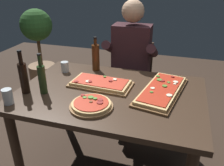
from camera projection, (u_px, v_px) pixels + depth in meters
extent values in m
plane|color=#38281E|center=(110.00, 165.00, 2.10)|extent=(6.40, 6.40, 0.00)
cube|color=#3D2B1E|center=(110.00, 94.00, 1.79)|extent=(1.40, 0.96, 0.04)
cylinder|color=#3D2B1E|center=(16.00, 150.00, 1.77)|extent=(0.07, 0.07, 0.70)
cylinder|color=#3D2B1E|center=(65.00, 100.00, 2.46)|extent=(0.07, 0.07, 0.70)
cylinder|color=#3D2B1E|center=(188.00, 119.00, 2.14)|extent=(0.07, 0.07, 0.70)
cube|color=olive|center=(101.00, 85.00, 1.88)|extent=(0.50, 0.28, 0.02)
cube|color=#DBB270|center=(101.00, 83.00, 1.87)|extent=(0.46, 0.25, 0.02)
cube|color=red|center=(101.00, 81.00, 1.86)|extent=(0.43, 0.22, 0.01)
cylinder|color=beige|center=(115.00, 79.00, 1.87)|extent=(0.03, 0.03, 0.01)
cylinder|color=maroon|center=(76.00, 81.00, 1.84)|extent=(0.03, 0.03, 0.01)
cylinder|color=maroon|center=(90.00, 81.00, 1.84)|extent=(0.03, 0.03, 0.01)
cylinder|color=beige|center=(88.00, 81.00, 1.85)|extent=(0.04, 0.04, 0.01)
cylinder|color=maroon|center=(110.00, 81.00, 1.85)|extent=(0.03, 0.03, 0.01)
cylinder|color=#4C7F2D|center=(105.00, 77.00, 1.93)|extent=(0.02, 0.02, 0.01)
cube|color=brown|center=(161.00, 92.00, 1.77)|extent=(0.38, 0.65, 0.02)
cube|color=#DBB270|center=(162.00, 90.00, 1.76)|extent=(0.34, 0.61, 0.02)
cube|color=#B72D19|center=(162.00, 88.00, 1.75)|extent=(0.30, 0.56, 0.01)
cylinder|color=#4C7F2D|center=(151.00, 92.00, 1.69)|extent=(0.02, 0.02, 0.01)
cylinder|color=beige|center=(153.00, 88.00, 1.74)|extent=(0.03, 0.03, 0.00)
cylinder|color=#4C7F2D|center=(165.00, 86.00, 1.77)|extent=(0.04, 0.04, 0.01)
cylinder|color=#4C7F2D|center=(159.00, 80.00, 1.87)|extent=(0.04, 0.04, 0.01)
cylinder|color=beige|center=(176.00, 82.00, 1.83)|extent=(0.04, 0.04, 0.01)
cylinder|color=#4C7F2D|center=(158.00, 76.00, 1.93)|extent=(0.03, 0.03, 0.01)
cylinder|color=beige|center=(175.00, 84.00, 1.81)|extent=(0.02, 0.02, 0.00)
cylinder|color=beige|center=(169.00, 95.00, 1.64)|extent=(0.04, 0.04, 0.01)
cylinder|color=#4C7F2D|center=(169.00, 82.00, 1.83)|extent=(0.03, 0.03, 0.00)
cylinder|color=maroon|center=(173.00, 77.00, 1.92)|extent=(0.03, 0.03, 0.01)
cylinder|color=maroon|center=(162.00, 81.00, 1.86)|extent=(0.04, 0.04, 0.01)
cylinder|color=olive|center=(91.00, 106.00, 1.58)|extent=(0.29, 0.29, 0.02)
cylinder|color=#DBB270|center=(91.00, 104.00, 1.57)|extent=(0.26, 0.26, 0.02)
cylinder|color=#B72D19|center=(91.00, 102.00, 1.56)|extent=(0.23, 0.23, 0.01)
cylinder|color=#4C7F2D|center=(85.00, 97.00, 1.61)|extent=(0.03, 0.03, 0.00)
cylinder|color=#4C7F2D|center=(91.00, 97.00, 1.61)|extent=(0.04, 0.04, 0.01)
cylinder|color=maroon|center=(100.00, 102.00, 1.55)|extent=(0.04, 0.04, 0.01)
cylinder|color=maroon|center=(100.00, 100.00, 1.58)|extent=(0.04, 0.04, 0.01)
cylinder|color=#4C7F2D|center=(95.00, 99.00, 1.59)|extent=(0.03, 0.03, 0.01)
cylinder|color=maroon|center=(83.00, 95.00, 1.64)|extent=(0.03, 0.03, 0.01)
cylinder|color=brown|center=(91.00, 102.00, 1.56)|extent=(0.02, 0.02, 0.00)
cylinder|color=#47230F|center=(96.00, 58.00, 2.12)|extent=(0.07, 0.07, 0.24)
cylinder|color=#47230F|center=(95.00, 42.00, 2.06)|extent=(0.03, 0.03, 0.06)
cylinder|color=black|center=(95.00, 38.00, 2.04)|extent=(0.03, 0.03, 0.01)
cylinder|color=black|center=(24.00, 78.00, 1.73)|extent=(0.06, 0.06, 0.23)
cylinder|color=black|center=(20.00, 58.00, 1.66)|extent=(0.03, 0.03, 0.09)
cylinder|color=black|center=(19.00, 51.00, 1.64)|extent=(0.03, 0.03, 0.01)
cylinder|color=#233819|center=(42.00, 80.00, 1.72)|extent=(0.06, 0.06, 0.21)
cylinder|color=#233819|center=(40.00, 61.00, 1.66)|extent=(0.03, 0.03, 0.08)
cylinder|color=black|center=(39.00, 54.00, 1.64)|extent=(0.03, 0.03, 0.01)
cylinder|color=silver|center=(65.00, 67.00, 2.12)|extent=(0.07, 0.07, 0.09)
cylinder|color=#5B3814|center=(65.00, 70.00, 2.13)|extent=(0.06, 0.06, 0.03)
cylinder|color=silver|center=(8.00, 97.00, 1.60)|extent=(0.07, 0.07, 0.11)
cube|color=#3D2B1E|center=(130.00, 85.00, 2.59)|extent=(0.44, 0.44, 0.04)
cube|color=#3D2B1E|center=(135.00, 59.00, 2.67)|extent=(0.40, 0.04, 0.42)
cylinder|color=#3D2B1E|center=(109.00, 108.00, 2.58)|extent=(0.04, 0.04, 0.41)
cylinder|color=#3D2B1E|center=(143.00, 114.00, 2.48)|extent=(0.04, 0.04, 0.41)
cylinder|color=#3D2B1E|center=(118.00, 93.00, 2.91)|extent=(0.04, 0.04, 0.41)
cylinder|color=#3D2B1E|center=(149.00, 97.00, 2.81)|extent=(0.04, 0.04, 0.41)
cylinder|color=#23232D|center=(117.00, 108.00, 2.55)|extent=(0.11, 0.11, 0.45)
cylinder|color=#23232D|center=(135.00, 111.00, 2.50)|extent=(0.11, 0.11, 0.45)
cube|color=#23232D|center=(128.00, 82.00, 2.47)|extent=(0.34, 0.40, 0.12)
cube|color=#381E23|center=(132.00, 50.00, 2.42)|extent=(0.38, 0.22, 0.52)
sphere|color=tan|center=(133.00, 11.00, 2.25)|extent=(0.22, 0.22, 0.22)
cylinder|color=#381E23|center=(110.00, 47.00, 2.43)|extent=(0.09, 0.31, 0.21)
cylinder|color=#381E23|center=(152.00, 51.00, 2.31)|extent=(0.09, 0.31, 0.21)
cylinder|color=#846042|center=(43.00, 77.00, 3.42)|extent=(0.37, 0.37, 0.36)
cylinder|color=brown|center=(40.00, 52.00, 3.26)|extent=(0.04, 0.04, 0.40)
sphere|color=#285623|center=(36.00, 25.00, 3.10)|extent=(0.42, 0.42, 0.42)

